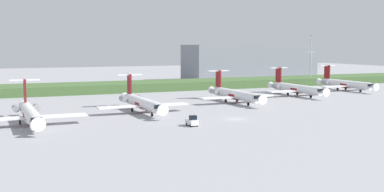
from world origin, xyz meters
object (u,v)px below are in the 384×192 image
Objects in this scene: regional_jet_second at (30,113)px; regional_jet_fifth at (296,88)px; antenna_mast at (311,64)px; baggage_tug at (192,121)px; regional_jet_sixth at (345,84)px; regional_jet_third at (141,102)px; regional_jet_fourth at (234,94)px.

regional_jet_fifth is at bearing 17.65° from regional_jet_second.
antenna_mast reaches higher than baggage_tug.
regional_jet_sixth is 9.69× the size of baggage_tug.
regional_jet_sixth is at bearing -102.64° from antenna_mast.
regional_jet_fourth is (31.13, 8.84, 0.00)m from regional_jet_third.
regional_jet_second is at bearing -162.55° from regional_jet_sixth.
baggage_tug is (-84.16, -50.85, -1.53)m from regional_jet_sixth.
baggage_tug is (-90.80, -80.47, -7.74)m from antenna_mast.
antenna_mast reaches higher than regional_jet_sixth.
regional_jet_second and regional_jet_fifth have the same top height.
regional_jet_third is at bearing -162.99° from regional_jet_fifth.
regional_jet_second is 34.02m from baggage_tug.
regional_jet_third is 32.36m from regional_jet_fourth.
regional_jet_third is at bearing 18.99° from regional_jet_second.
regional_jet_sixth is (87.37, 26.65, 0.00)m from regional_jet_third.
regional_jet_fourth is at bearing 17.33° from regional_jet_second.
antenna_mast is at bearing 41.55° from baggage_tug.
antenna_mast is at bearing 47.72° from regional_jet_fifth.
regional_jet_third and regional_jet_fourth have the same top height.
regional_jet_fifth is at bearing 37.03° from baggage_tug.
antenna_mast is (62.88, 47.44, 6.21)m from regional_jet_fourth.
antenna_mast reaches higher than regional_jet_second.
regional_jet_second is 1.48× the size of antenna_mast.
regional_jet_fourth reaches higher than baggage_tug.
regional_jet_third is (27.41, 9.43, 0.00)m from regional_jet_second.
regional_jet_second is 1.00× the size of regional_jet_fourth.
regional_jet_fifth is at bearing -132.28° from antenna_mast.
regional_jet_fourth is 43.29m from baggage_tug.
regional_jet_sixth is 30.99m from antenna_mast.
regional_jet_fifth is 51.89m from antenna_mast.
regional_jet_third is 62.06m from regional_jet_fifth.
regional_jet_second is 91.04m from regional_jet_fifth.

